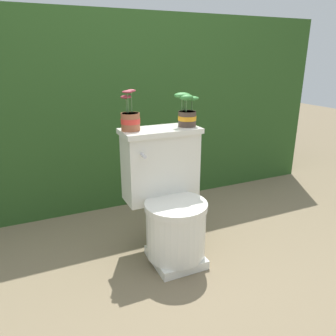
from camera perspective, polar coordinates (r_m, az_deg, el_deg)
ground_plane at (r=2.04m, az=-0.59°, el=-15.91°), size 12.00×12.00×0.00m
hedge_backdrop at (r=2.99m, az=-11.35°, el=10.39°), size 3.64×1.00×1.47m
toilet at (r=1.94m, az=0.08°, el=-5.44°), size 0.47×0.51×0.76m
potted_plant_left at (r=1.87m, az=-6.60°, el=8.53°), size 0.11×0.11×0.23m
potted_plant_midleft at (r=1.97m, az=3.29°, el=9.75°), size 0.15×0.11×0.20m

